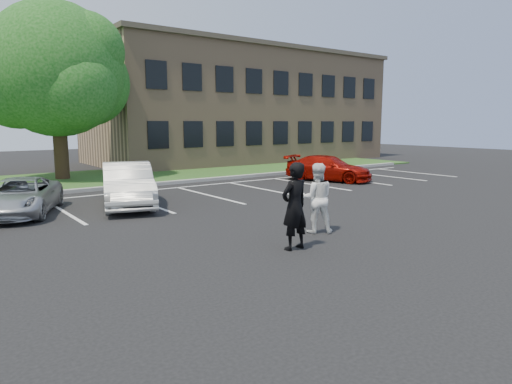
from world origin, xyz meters
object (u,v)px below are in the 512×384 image
Objects in this scene: man_white_shirt at (316,198)px; office_building at (240,106)px; car_silver_minivan at (20,197)px; car_white_sedan at (128,185)px; man_black_suit at (295,206)px; car_red_compact at (328,168)px; tree at (57,73)px.

office_building is at bearing -85.78° from man_white_shirt.
car_silver_minivan is 0.91× the size of car_white_sedan.
car_red_compact is (9.74, 8.47, -0.38)m from man_black_suit.
car_red_compact is (10.77, 0.83, -0.13)m from car_white_sedan.
man_white_shirt is 0.40× the size of car_white_sedan.
man_black_suit is 1.09× the size of man_white_shirt.
office_building reaches higher than man_black_suit.
man_black_suit is 9.32m from car_silver_minivan.
man_black_suit is 7.71m from car_white_sedan.
car_silver_minivan is at bearing 157.14° from car_red_compact.
tree is at bearing 117.98° from car_red_compact.
office_building is at bearing -125.89° from man_black_suit.
car_silver_minivan is at bearing -17.11° from man_white_shirt.
tree reaches higher than car_red_compact.
car_white_sedan is (-2.59, 6.75, -0.17)m from man_white_shirt.
car_silver_minivan is at bearing -111.83° from tree.
office_building is 4.85× the size of car_white_sedan.
tree reaches higher than office_building.
tree is 2.02× the size of car_red_compact.
office_building is at bearing 61.73° from car_silver_minivan.
man_white_shirt is 0.44× the size of car_silver_minivan.
tree is 10.29m from car_white_sedan.
car_silver_minivan is at bearing -66.22° from man_black_suit.
car_silver_minivan is at bearing -172.33° from car_white_sedan.
man_white_shirt reaches higher than car_silver_minivan.
tree is 10.43m from car_silver_minivan.
office_building is 5.33× the size of car_silver_minivan.
man_black_suit is at bearing -121.82° from office_building.
car_silver_minivan is 0.97× the size of car_red_compact.
tree is at bearing -91.01° from man_black_suit.
office_building is 24.57m from man_white_shirt.
tree reaches higher than car_white_sedan.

